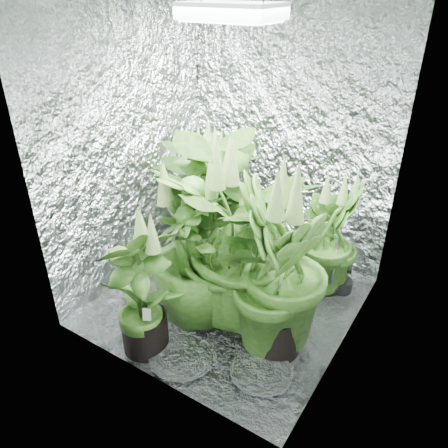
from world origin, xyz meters
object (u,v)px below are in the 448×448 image
plant_e (237,241)px  circulation_fan (339,270)px  plant_a (213,198)px  plant_f (140,291)px  plant_g (279,272)px  plant_b (217,212)px  plant_c (331,238)px  plant_d (194,250)px  grow_lamp (231,12)px

plant_e → circulation_fan: bearing=54.5°
plant_a → plant_f: plant_a is taller
plant_f → plant_g: 0.79m
plant_b → plant_f: size_ratio=1.22×
plant_c → plant_a: bearing=-173.8°
plant_b → circulation_fan: (0.83, 0.31, -0.37)m
plant_d → plant_e: plant_e is taller
grow_lamp → circulation_fan: size_ratio=1.28×
grow_lamp → plant_d: grow_lamp is taller
plant_e → plant_g: 0.36m
plant_a → plant_d: bearing=-65.2°
grow_lamp → plant_g: bearing=-25.9°
plant_c → plant_f: size_ratio=0.96×
plant_a → grow_lamp: bearing=-45.6°
grow_lamp → plant_c: grow_lamp is taller
grow_lamp → plant_b: size_ratio=0.44×
grow_lamp → plant_a: 1.43m
plant_d → plant_f: bearing=-102.2°
plant_c → plant_g: 0.76m
plant_d → plant_a: bearing=114.8°
plant_b → plant_c: plant_b is taller
grow_lamp → plant_g: 1.37m
plant_d → plant_g: (0.57, 0.01, 0.04)m
grow_lamp → plant_b: grow_lamp is taller
grow_lamp → circulation_fan: bearing=42.5°
plant_g → plant_e: bearing=162.1°
plant_a → circulation_fan: 1.06m
grow_lamp → plant_b: 1.33m
plant_g → circulation_fan: 0.86m
plant_f → circulation_fan: plant_f is taller
plant_f → plant_a: bearing=101.5°
circulation_fan → plant_d: bearing=-145.4°
plant_e → plant_g: bearing=-17.9°
plant_d → plant_e: bearing=28.5°
plant_c → circulation_fan: bearing=11.1°
plant_e → plant_f: size_ratio=1.47×
plant_f → circulation_fan: size_ratio=2.41×
grow_lamp → plant_d: 1.34m
plant_e → circulation_fan: 0.90m
plant_d → plant_g: bearing=1.4°
plant_a → plant_f: (0.22, -1.06, -0.10)m
plant_g → circulation_fan: bearing=80.9°
plant_b → circulation_fan: 0.96m
plant_c → plant_e: size_ratio=0.65×
plant_e → plant_g: plant_e is taller
plant_a → plant_f: bearing=-78.5°
plant_d → plant_g: 0.57m
circulation_fan → plant_a: bearing=173.0°
plant_f → grow_lamp: bearing=73.1°
plant_b → plant_e: 0.50m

